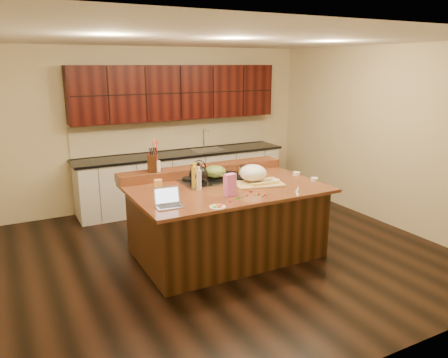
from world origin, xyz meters
TOP-DOWN VIEW (x-y plane):
  - room at (0.00, 0.00)m, footprint 5.52×5.02m
  - island at (0.00, 0.00)m, footprint 2.40×1.60m
  - back_ledge at (0.00, 0.70)m, footprint 2.40×0.30m
  - cooktop at (0.00, 0.30)m, footprint 0.92×0.52m
  - back_counter at (0.30, 2.23)m, footprint 3.70×0.66m
  - kettle at (-0.30, 0.17)m, footprint 0.31×0.31m
  - green_bowl at (0.00, 0.30)m, footprint 0.29×0.29m
  - laptop at (-0.93, -0.42)m, footprint 0.30×0.25m
  - oil_bottle at (-0.38, 0.12)m, footprint 0.09×0.09m
  - vinegar_bottle at (-0.38, -0.01)m, footprint 0.08×0.08m
  - wooden_tray at (0.38, -0.06)m, footprint 0.69×0.57m
  - ramekin_a at (1.15, -0.33)m, footprint 0.12×0.12m
  - ramekin_b at (0.65, -0.16)m, footprint 0.13×0.13m
  - ramekin_c at (1.13, 0.03)m, footprint 0.12×0.12m
  - strainer_bowl at (0.57, 0.43)m, footprint 0.30×0.30m
  - kitchen_timer at (0.65, -0.64)m, footprint 0.08×0.08m
  - pink_bag at (-0.16, -0.40)m, footprint 0.16×0.11m
  - candy_plate at (-0.48, -0.71)m, footprint 0.23×0.23m
  - package_box at (-0.82, 0.23)m, footprint 0.10×0.08m
  - utensil_crock at (-0.68, 0.70)m, footprint 0.14×0.14m
  - knife_block at (-0.73, 0.70)m, footprint 0.18×0.23m
  - gumdrop_0 at (0.21, -0.57)m, footprint 0.02×0.02m
  - gumdrop_1 at (0.15, -0.39)m, footprint 0.02×0.02m
  - gumdrop_2 at (0.18, -0.49)m, footprint 0.02×0.02m
  - gumdrop_3 at (0.16, -0.62)m, footprint 0.02×0.02m
  - gumdrop_4 at (0.01, -0.51)m, footprint 0.02×0.02m
  - gumdrop_5 at (-0.06, -0.52)m, footprint 0.02×0.02m
  - gumdrop_6 at (0.14, -0.39)m, footprint 0.02×0.02m
  - gumdrop_7 at (-0.19, -0.44)m, footprint 0.02×0.02m
  - gumdrop_8 at (0.13, -0.38)m, footprint 0.02×0.02m
  - gumdrop_9 at (-0.13, -0.55)m, footprint 0.02×0.02m
  - gumdrop_10 at (-0.17, -0.42)m, footprint 0.02×0.02m
  - gumdrop_11 at (0.13, -0.52)m, footprint 0.02×0.02m
  - gumdrop_12 at (0.16, -0.54)m, footprint 0.02×0.02m
  - gumdrop_13 at (-0.17, -0.57)m, footprint 0.02×0.02m
  - gumdrop_14 at (-0.27, -0.61)m, footprint 0.02×0.02m

SIDE VIEW (x-z plane):
  - island at x=0.00m, z-range 0.00..0.92m
  - candy_plate at x=-0.48m, z-range 0.92..0.93m
  - gumdrop_0 at x=0.21m, z-range 0.92..0.94m
  - gumdrop_1 at x=0.15m, z-range 0.92..0.94m
  - gumdrop_2 at x=0.18m, z-range 0.92..0.94m
  - gumdrop_3 at x=0.16m, z-range 0.92..0.94m
  - gumdrop_4 at x=0.01m, z-range 0.92..0.94m
  - gumdrop_5 at x=-0.06m, z-range 0.92..0.94m
  - gumdrop_6 at x=0.14m, z-range 0.92..0.94m
  - gumdrop_7 at x=-0.19m, z-range 0.92..0.94m
  - gumdrop_8 at x=0.13m, z-range 0.92..0.94m
  - gumdrop_9 at x=-0.13m, z-range 0.92..0.94m
  - gumdrop_10 at x=-0.17m, z-range 0.92..0.94m
  - gumdrop_11 at x=0.13m, z-range 0.92..0.94m
  - gumdrop_12 at x=0.16m, z-range 0.92..0.94m
  - gumdrop_13 at x=-0.17m, z-range 0.92..0.94m
  - gumdrop_14 at x=-0.27m, z-range 0.92..0.94m
  - cooktop at x=0.00m, z-range 0.91..0.96m
  - ramekin_a at x=1.15m, z-range 0.92..0.96m
  - ramekin_b at x=0.65m, z-range 0.92..0.96m
  - ramekin_c at x=1.13m, z-range 0.92..0.96m
  - kitchen_timer at x=0.65m, z-range 0.92..0.99m
  - strainer_bowl at x=0.57m, z-range 0.92..1.01m
  - laptop at x=-0.93m, z-range 0.87..1.07m
  - back_ledge at x=0.00m, z-range 0.92..1.04m
  - back_counter at x=0.30m, z-range -0.22..2.18m
  - package_box at x=-0.82m, z-range 0.92..1.05m
  - wooden_tray at x=0.38m, z-range 0.91..1.15m
  - green_bowl at x=0.00m, z-range 0.97..1.12m
  - vinegar_bottle at x=-0.38m, z-range 0.92..1.17m
  - pink_bag at x=-0.16m, z-range 0.92..1.19m
  - oil_bottle at x=-0.38m, z-range 0.92..1.19m
  - kettle at x=-0.30m, z-range 0.96..1.18m
  - utensil_crock at x=-0.68m, z-range 1.04..1.18m
  - knife_block at x=-0.73m, z-range 1.04..1.28m
  - room at x=0.00m, z-range -0.01..2.71m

